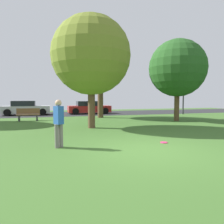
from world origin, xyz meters
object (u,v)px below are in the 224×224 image
at_px(frisbee_disc, 164,142).
at_px(parked_car_silver, 26,108).
at_px(oak_tree_right, 100,63).
at_px(parked_car_red, 89,108).
at_px(birch_tree_lone, 91,55).
at_px(park_bench, 28,114).
at_px(street_lamp_post, 183,92).
at_px(oak_tree_center, 178,68).
at_px(person_catcher, 59,121).

distance_m(frisbee_disc, parked_car_silver, 16.20).
bearing_deg(oak_tree_right, parked_car_red, 92.12).
bearing_deg(birch_tree_lone, park_bench, 127.64).
bearing_deg(birch_tree_lone, frisbee_disc, -68.22).
bearing_deg(frisbee_disc, street_lamp_post, 52.23).
bearing_deg(oak_tree_center, park_bench, 163.45).
height_order(park_bench, street_lamp_post, street_lamp_post).
xyz_separation_m(parked_car_red, park_bench, (-5.42, -5.40, -0.14)).
xyz_separation_m(frisbee_disc, parked_car_silver, (-6.22, 14.95, 0.62)).
xyz_separation_m(oak_tree_right, parked_car_red, (-0.17, 4.50, -3.90)).
height_order(birch_tree_lone, person_catcher, birch_tree_lone).
distance_m(birch_tree_lone, oak_tree_right, 6.02).
bearing_deg(person_catcher, frisbee_disc, 56.62).
height_order(frisbee_disc, street_lamp_post, street_lamp_post).
distance_m(oak_tree_center, parked_car_red, 10.26).
distance_m(person_catcher, street_lamp_post, 16.74).
bearing_deg(oak_tree_right, street_lamp_post, 6.58).
xyz_separation_m(birch_tree_lone, oak_tree_right, (1.88, 5.70, 0.52)).
bearing_deg(park_bench, person_catcher, 100.84).
relative_size(parked_car_red, park_bench, 2.69).
distance_m(oak_tree_center, person_catcher, 10.83).
bearing_deg(park_bench, birch_tree_lone, 127.64).
distance_m(oak_tree_center, street_lamp_post, 6.57).
bearing_deg(frisbee_disc, park_bench, 120.50).
distance_m(birch_tree_lone, street_lamp_post, 12.68).
xyz_separation_m(parked_car_red, street_lamp_post, (8.90, -3.49, 1.64)).
relative_size(park_bench, street_lamp_post, 0.36).
relative_size(frisbee_disc, park_bench, 0.17).
bearing_deg(oak_tree_center, birch_tree_lone, -165.21).
relative_size(oak_tree_center, parked_car_silver, 1.34).
xyz_separation_m(oak_tree_right, park_bench, (-5.58, -0.90, -4.04)).
distance_m(birch_tree_lone, parked_car_red, 10.88).
distance_m(parked_car_silver, park_bench, 5.58).
relative_size(birch_tree_lone, frisbee_disc, 22.82).
relative_size(oak_tree_right, park_bench, 4.15).
height_order(parked_car_silver, street_lamp_post, street_lamp_post).
relative_size(parked_car_silver, parked_car_red, 1.01).
bearing_deg(frisbee_disc, person_catcher, 174.58).
distance_m(parked_car_silver, street_lamp_post, 15.51).
height_order(parked_car_silver, parked_car_red, parked_car_silver).
relative_size(birch_tree_lone, parked_car_silver, 1.42).
height_order(oak_tree_center, oak_tree_right, oak_tree_right).
distance_m(person_catcher, parked_car_silver, 14.79).
bearing_deg(oak_tree_right, person_catcher, -111.15).
xyz_separation_m(oak_tree_center, oak_tree_right, (-4.70, 3.96, 0.74)).
relative_size(person_catcher, frisbee_disc, 6.03).
bearing_deg(parked_car_silver, parked_car_red, -1.24).
height_order(frisbee_disc, parked_car_silver, parked_car_silver).
bearing_deg(parked_car_silver, birch_tree_lone, -67.03).
xyz_separation_m(oak_tree_right, street_lamp_post, (8.73, 1.01, -2.25)).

